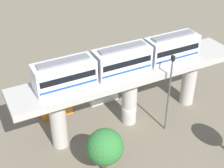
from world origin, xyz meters
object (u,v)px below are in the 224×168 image
object	(u,v)px
parked_car_black	(101,70)
tree_near_viaduct	(136,61)
tree_mid_lot	(105,147)
train	(122,60)
parked_car_white	(102,96)
parked_car_orange	(55,109)
signal_post	(169,91)

from	to	relation	value
parked_car_black	tree_near_viaduct	size ratio (longest dim) A/B	0.83
tree_near_viaduct	tree_mid_lot	xyz separation A→B (m)	(-15.06, 12.73, 0.72)
train	tree_near_viaduct	bearing A→B (deg)	-40.48
parked_car_black	parked_car_white	bearing A→B (deg)	155.46
parked_car_orange	parked_car_white	distance (m)	6.96
parked_car_orange	tree_mid_lot	size ratio (longest dim) A/B	0.74
parked_car_white	signal_post	size ratio (longest dim) A/B	0.40
tree_near_viaduct	parked_car_white	bearing A→B (deg)	110.61
parked_car_black	tree_mid_lot	xyz separation A→B (m)	(-18.92, 8.43, 3.15)
tree_near_viaduct	train	bearing A→B (deg)	139.52
parked_car_black	tree_mid_lot	bearing A→B (deg)	154.99
parked_car_white	tree_mid_lot	bearing A→B (deg)	155.06
train	parked_car_white	xyz separation A→B (m)	(5.88, -0.16, -8.68)
parked_car_orange	parked_car_white	bearing A→B (deg)	-86.73
parked_car_white	tree_mid_lot	xyz separation A→B (m)	(-12.37, 5.58, 3.15)
train	parked_car_orange	xyz separation A→B (m)	(5.94, 6.80, -8.68)
tree_mid_lot	signal_post	size ratio (longest dim) A/B	0.56
parked_car_black	tree_mid_lot	size ratio (longest dim) A/B	0.72
train	tree_mid_lot	xyz separation A→B (m)	(-6.49, 5.42, -5.52)
parked_car_white	signal_post	world-z (taller)	signal_post
parked_car_black	tree_mid_lot	distance (m)	20.95
parked_car_white	tree_near_viaduct	bearing A→B (deg)	-70.07
parked_car_orange	parked_car_white	xyz separation A→B (m)	(-0.06, -6.96, 0.00)
parked_car_orange	parked_car_black	world-z (taller)	same
train	parked_car_black	distance (m)	15.45
parked_car_black	parked_car_white	world-z (taller)	same
parked_car_white	tree_mid_lot	size ratio (longest dim) A/B	0.72
parked_car_white	parked_car_orange	bearing A→B (deg)	88.87
signal_post	tree_mid_lot	bearing A→B (deg)	107.26
tree_near_viaduct	signal_post	size ratio (longest dim) A/B	0.49
train	signal_post	world-z (taller)	train
train	parked_car_black	world-z (taller)	train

